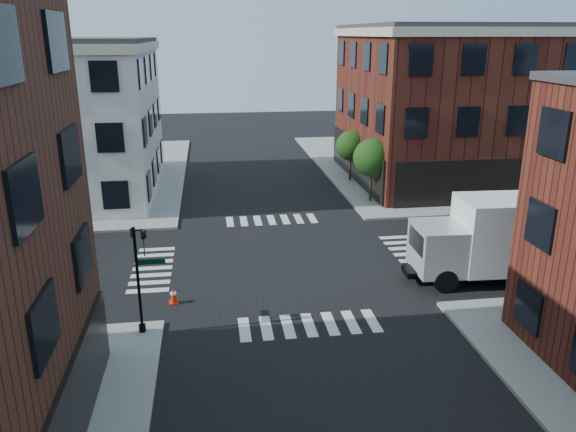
# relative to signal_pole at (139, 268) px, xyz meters

# --- Properties ---
(ground) EXTENTS (120.00, 120.00, 0.00)m
(ground) POSITION_rel_signal_pole_xyz_m (6.72, 6.68, -2.86)
(ground) COLOR black
(ground) RESTS_ON ground
(sidewalk_ne) EXTENTS (30.00, 30.00, 0.15)m
(sidewalk_ne) POSITION_rel_signal_pole_xyz_m (27.72, 27.68, -2.78)
(sidewalk_ne) COLOR gray
(sidewalk_ne) RESTS_ON ground
(sidewalk_nw) EXTENTS (30.00, 30.00, 0.15)m
(sidewalk_nw) POSITION_rel_signal_pole_xyz_m (-14.28, 27.68, -2.78)
(sidewalk_nw) COLOR gray
(sidewalk_nw) RESTS_ON ground
(building_ne) EXTENTS (25.00, 16.00, 12.00)m
(building_ne) POSITION_rel_signal_pole_xyz_m (27.22, 22.68, 3.14)
(building_ne) COLOR #441611
(building_ne) RESTS_ON ground
(tree_near) EXTENTS (2.69, 2.69, 4.49)m
(tree_near) POSITION_rel_signal_pole_xyz_m (14.28, 16.65, 0.30)
(tree_near) COLOR black
(tree_near) RESTS_ON ground
(tree_far) EXTENTS (2.43, 2.43, 4.07)m
(tree_far) POSITION_rel_signal_pole_xyz_m (14.28, 22.65, 0.02)
(tree_far) COLOR black
(tree_far) RESTS_ON ground
(signal_pole) EXTENTS (1.29, 1.24, 4.60)m
(signal_pole) POSITION_rel_signal_pole_xyz_m (0.00, 0.00, 0.00)
(signal_pole) COLOR black
(signal_pole) RESTS_ON ground
(box_truck) EXTENTS (9.28, 3.16, 4.15)m
(box_truck) POSITION_rel_signal_pole_xyz_m (17.17, 2.95, -0.70)
(box_truck) COLOR silver
(box_truck) RESTS_ON ground
(traffic_cone) EXTENTS (0.46, 0.46, 0.74)m
(traffic_cone) POSITION_rel_signal_pole_xyz_m (1.02, 2.53, -2.50)
(traffic_cone) COLOR red
(traffic_cone) RESTS_ON ground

